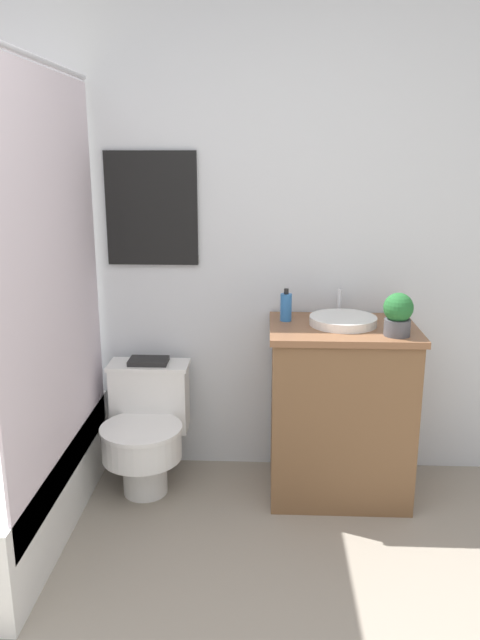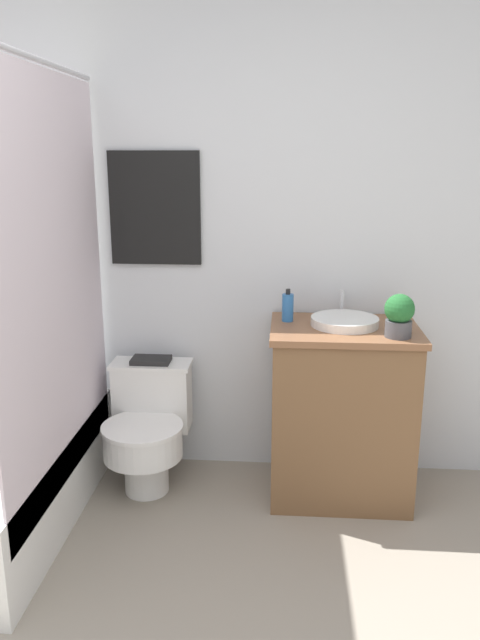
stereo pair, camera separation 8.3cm
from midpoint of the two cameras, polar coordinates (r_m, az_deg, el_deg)
name	(u,v)px [view 2 (the right image)]	position (r m, az deg, el deg)	size (l,w,h in m)	color
wall_back	(190,232)	(3.17, -3.87, 8.07)	(3.22, 0.07, 2.50)	silver
shower_area	(2,470)	(3.03, -20.15, -12.80)	(0.67, 1.33, 1.98)	white
toilet	(148,426)	(3.17, -7.69, -9.57)	(0.40, 0.53, 0.61)	white
vanity	(341,412)	(3.08, 10.00, -8.25)	(0.69, 0.51, 0.85)	brown
sink	(345,321)	(2.96, 10.35, -0.12)	(0.32, 0.35, 0.13)	white
soap_bottle	(288,307)	(2.99, 5.19, 1.17)	(0.05, 0.05, 0.16)	#2D6BB2
potted_plant	(399,315)	(2.81, 15.18, 0.45)	(0.13, 0.13, 0.19)	#4C4C51
book_on_tank	(151,360)	(3.18, -7.39, -3.66)	(0.19, 0.12, 0.02)	black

